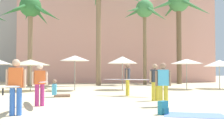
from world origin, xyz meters
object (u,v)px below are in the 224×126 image
Objects in this scene: cafe_umbrella_6 at (31,62)px; person_mid_left at (58,91)px; palm_tree_far_left at (145,14)px; cafe_umbrella_4 at (122,60)px; person_near_left at (155,80)px; cafe_umbrella_5 at (187,61)px; person_far_left at (40,83)px; palm_tree_right at (31,12)px; backpack at (163,108)px; cafe_umbrella_2 at (219,63)px; person_near_right at (15,85)px; person_far_right at (163,83)px; beach_towel at (194,115)px; person_mid_center at (128,79)px; palm_tree_center at (179,9)px; cafe_umbrella_0 at (75,58)px.

person_mid_left is (2.17, -4.46, -1.64)m from cafe_umbrella_6.
cafe_umbrella_4 is (-3.47, -6.51, -4.98)m from palm_tree_far_left.
person_mid_left is at bearing -134.07° from person_near_left.
cafe_umbrella_5 is at bearing 1.09° from cafe_umbrella_6.
cafe_umbrella_5 is at bearing 129.08° from person_near_left.
person_far_left is at bearing -95.99° from person_near_left.
palm_tree_right is 14.25m from cafe_umbrella_5.
cafe_umbrella_2 is at bearing 113.52° from backpack.
person_near_right reaches higher than person_far_left.
backpack is 0.25× the size of person_far_right.
cafe_umbrella_6 reaches higher than person_mid_left.
cafe_umbrella_2 is 7.63m from cafe_umbrella_4.
cafe_umbrella_6 is (-11.44, -0.22, -0.14)m from cafe_umbrella_5.
person_mid_center reaches higher than beach_towel.
palm_tree_center is at bearing -39.52° from person_near_right.
cafe_umbrella_6 reaches higher than person_near_right.
palm_tree_far_left is at bearing 56.39° from person_mid_left.
palm_tree_right is 19.46× the size of backpack.
person_far_right is (6.44, -8.68, -1.04)m from cafe_umbrella_6.
person_mid_center is at bearing -43.17° from person_near_right.
cafe_umbrella_5 is 2.56× the size of person_mid_left.
cafe_umbrella_2 is at bearing 116.44° from person_near_left.
person_mid_center is at bearing 116.30° from person_far_left.
cafe_umbrella_4 is 1.44× the size of person_near_left.
cafe_umbrella_5 is 12.11m from backpack.
palm_tree_center is 4.18× the size of cafe_umbrella_2.
beach_towel is 1.07× the size of person_far_right.
beach_towel is 2.19m from person_far_right.
person_near_left is (4.56, -2.33, 0.61)m from person_mid_left.
cafe_umbrella_0 is 1.45× the size of person_near_left.
cafe_umbrella_6 is 0.94× the size of person_far_left.
person_near_right is 5.32m from person_far_right.
person_mid_center is (4.22, 3.40, 0.04)m from person_far_left.
cafe_umbrella_2 is at bearing 151.21° from person_far_right.
palm_tree_far_left is 19.02m from beach_towel.
person_near_left is at bearing -61.30° from cafe_umbrella_0.
palm_tree_far_left is 10.80m from cafe_umbrella_0.
person_far_left is 2.32m from person_near_right.
palm_tree_far_left is 16.94m from person_far_right.
cafe_umbrella_0 is 1.01× the size of cafe_umbrella_5.
palm_tree_far_left is at bearing 44.14° from cafe_umbrella_0.
cafe_umbrella_5 reaches higher than person_far_right.
cafe_umbrella_5 is (1.50, -6.45, -5.05)m from palm_tree_far_left.
person_far_right is at bearing 97.84° from beach_towel.
cafe_umbrella_4 is 1.45× the size of person_far_right.
cafe_umbrella_6 is 12.75m from beach_towel.
person_mid_center is at bearing 150.55° from backpack.
person_near_right reaches higher than person_far_right.
backpack is at bearing 160.81° from beach_towel.
person_near_right reaches higher than beach_towel.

